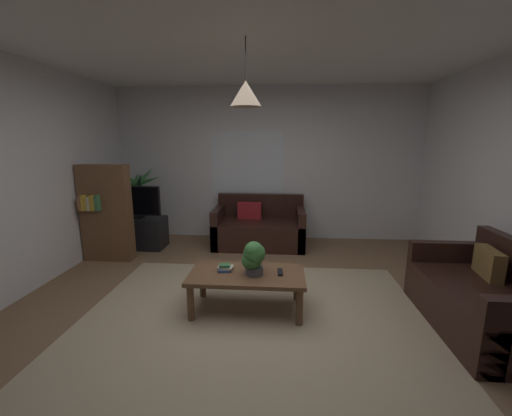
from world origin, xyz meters
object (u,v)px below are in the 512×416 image
at_px(tv, 134,202).
at_px(book_on_table_2, 225,265).
at_px(book_on_table_1, 225,267).
at_px(pendant_lamp, 246,94).
at_px(remote_on_table_0, 280,272).
at_px(potted_palm_corner, 138,206).
at_px(book_on_table_0, 225,270).
at_px(coffee_table, 247,278).
at_px(bookshelf_corner, 106,213).
at_px(tv_stand, 137,233).
at_px(couch_under_window, 259,229).
at_px(potted_plant_on_table, 254,257).
at_px(couch_right_side, 485,301).

bearing_deg(tv, book_on_table_2, -45.60).
distance_m(book_on_table_1, pendant_lamp, 1.72).
bearing_deg(remote_on_table_0, potted_palm_corner, 134.19).
bearing_deg(potted_palm_corner, book_on_table_1, -49.51).
distance_m(book_on_table_0, book_on_table_1, 0.03).
height_order(coffee_table, bookshelf_corner, bookshelf_corner).
bearing_deg(pendant_lamp, book_on_table_0, 172.80).
relative_size(tv_stand, potted_palm_corner, 0.68).
bearing_deg(book_on_table_1, remote_on_table_0, -2.45).
bearing_deg(couch_under_window, book_on_table_1, -95.74).
bearing_deg(book_on_table_0, remote_on_table_0, -1.10).
bearing_deg(book_on_table_0, tv, 134.40).
height_order(book_on_table_1, book_on_table_2, book_on_table_2).
height_order(couch_under_window, book_on_table_1, couch_under_window).
bearing_deg(pendant_lamp, remote_on_table_0, 3.12).
xyz_separation_m(coffee_table, tv, (-2.00, 1.84, 0.42)).
distance_m(book_on_table_1, potted_plant_on_table, 0.35).
height_order(potted_plant_on_table, bookshelf_corner, bookshelf_corner).
height_order(tv_stand, bookshelf_corner, bookshelf_corner).
xyz_separation_m(couch_right_side, book_on_table_1, (-2.46, 0.22, 0.17)).
bearing_deg(remote_on_table_0, tv_stand, 138.54).
bearing_deg(book_on_table_1, tv, 134.69).
bearing_deg(book_on_table_1, book_on_table_0, -110.78).
relative_size(couch_under_window, tv_stand, 1.64).
distance_m(book_on_table_0, tv, 2.55).
height_order(couch_right_side, tv, tv).
xyz_separation_m(remote_on_table_0, tv, (-2.34, 1.82, 0.35)).
height_order(book_on_table_2, potted_palm_corner, potted_palm_corner).
distance_m(book_on_table_0, bookshelf_corner, 2.35).
relative_size(tv, pendant_lamp, 1.40).
bearing_deg(coffee_table, couch_right_side, -4.52).
bearing_deg(book_on_table_0, tv_stand, 134.06).
xyz_separation_m(book_on_table_1, bookshelf_corner, (-1.96, 1.26, 0.26)).
height_order(coffee_table, book_on_table_0, book_on_table_0).
xyz_separation_m(book_on_table_2, tv, (-1.77, 1.81, 0.30)).
bearing_deg(coffee_table, potted_plant_on_table, -29.04).
xyz_separation_m(potted_palm_corner, bookshelf_corner, (-0.02, -1.02, 0.12)).
bearing_deg(potted_palm_corner, bookshelf_corner, -90.87).
relative_size(couch_under_window, tv, 1.77).
xyz_separation_m(tv, bookshelf_corner, (-0.19, -0.54, -0.06)).
height_order(couch_right_side, book_on_table_0, couch_right_side).
bearing_deg(book_on_table_0, couch_right_side, -4.77).
height_order(coffee_table, pendant_lamp, pendant_lamp).
xyz_separation_m(book_on_table_0, remote_on_table_0, (0.57, -0.01, -0.00)).
xyz_separation_m(book_on_table_2, bookshelf_corner, (-1.96, 1.27, 0.24)).
height_order(tv, bookshelf_corner, bookshelf_corner).
height_order(couch_under_window, couch_right_side, same).
height_order(remote_on_table_0, potted_palm_corner, potted_palm_corner).
xyz_separation_m(book_on_table_1, potted_palm_corner, (-1.94, 2.28, 0.15)).
xyz_separation_m(book_on_table_2, tv_stand, (-1.77, 1.83, -0.22)).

